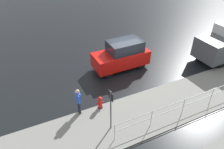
# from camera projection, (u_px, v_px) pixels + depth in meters

# --- Properties ---
(ground_plane) EXTENTS (60.00, 60.00, 0.00)m
(ground_plane) POSITION_uv_depth(u_px,v_px,m) (130.00, 69.00, 15.66)
(ground_plane) COLOR black
(kerb_strip) EXTENTS (24.00, 3.20, 0.04)m
(kerb_strip) POSITION_uv_depth(u_px,v_px,m) (166.00, 105.00, 12.53)
(kerb_strip) COLOR slate
(kerb_strip) RESTS_ON ground
(moving_hatchback) EXTENTS (3.92, 1.76, 2.06)m
(moving_hatchback) POSITION_uv_depth(u_px,v_px,m) (122.00, 55.00, 15.24)
(moving_hatchback) COLOR red
(moving_hatchback) RESTS_ON ground
(fire_hydrant) EXTENTS (0.42, 0.31, 0.80)m
(fire_hydrant) POSITION_uv_depth(u_px,v_px,m) (100.00, 103.00, 12.12)
(fire_hydrant) COLOR red
(fire_hydrant) RESTS_ON ground
(pedestrian) EXTENTS (0.28, 0.57, 1.62)m
(pedestrian) POSITION_uv_depth(u_px,v_px,m) (78.00, 100.00, 11.48)
(pedestrian) COLOR blue
(pedestrian) RESTS_ON ground
(metal_railing) EXTENTS (8.25, 0.04, 1.05)m
(metal_railing) POSITION_uv_depth(u_px,v_px,m) (184.00, 104.00, 11.57)
(metal_railing) COLOR #B7BABF
(metal_railing) RESTS_ON ground
(sign_post) EXTENTS (0.07, 0.44, 2.40)m
(sign_post) POSITION_uv_depth(u_px,v_px,m) (111.00, 105.00, 10.23)
(sign_post) COLOR #4C4C51
(sign_post) RESTS_ON ground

